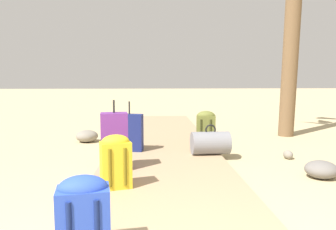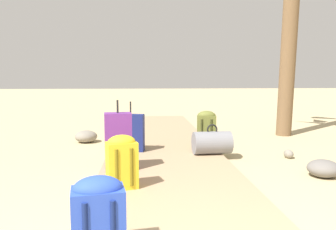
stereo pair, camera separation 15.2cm
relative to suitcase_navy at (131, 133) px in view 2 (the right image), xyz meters
name	(u,v)px [view 2 (the right image)]	position (x,y,z in m)	size (l,w,h in m)	color
ground_plane	(166,164)	(0.51, -0.51, -0.37)	(60.00, 60.00, 0.00)	tan
boardwalk	(162,148)	(0.51, 0.35, -0.33)	(1.72, 8.58, 0.08)	tan
suitcase_navy	(131,133)	(0.00, 0.00, 0.00)	(0.43, 0.24, 0.77)	navy
suitcase_purple	(118,142)	(-0.12, -1.06, 0.07)	(0.35, 0.27, 0.87)	#6B2D84
backpack_blue	(98,214)	(-0.10, -3.06, -0.01)	(0.37, 0.29, 0.53)	#2847B7
backpack_olive	(206,127)	(1.25, 0.32, 0.02)	(0.34, 0.26, 0.59)	olive
backpack_tan	(117,129)	(-0.25, 0.40, 0.00)	(0.34, 0.29, 0.55)	tan
duffel_bag_grey	(212,143)	(1.22, -0.29, -0.12)	(0.58, 0.37, 0.45)	slate
backpack_yellow	(122,160)	(-0.03, -1.75, 0.01)	(0.35, 0.28, 0.56)	gold
rock_right_near	(221,138)	(1.68, 1.07, -0.30)	(0.19, 0.18, 0.14)	gray
rock_left_mid	(86,136)	(-0.88, 1.16, -0.26)	(0.41, 0.41, 0.23)	gray
rock_right_far	(289,154)	(2.39, -0.32, -0.30)	(0.18, 0.13, 0.13)	gray
rock_right_mid	(324,168)	(2.41, -1.28, -0.26)	(0.38, 0.39, 0.21)	slate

